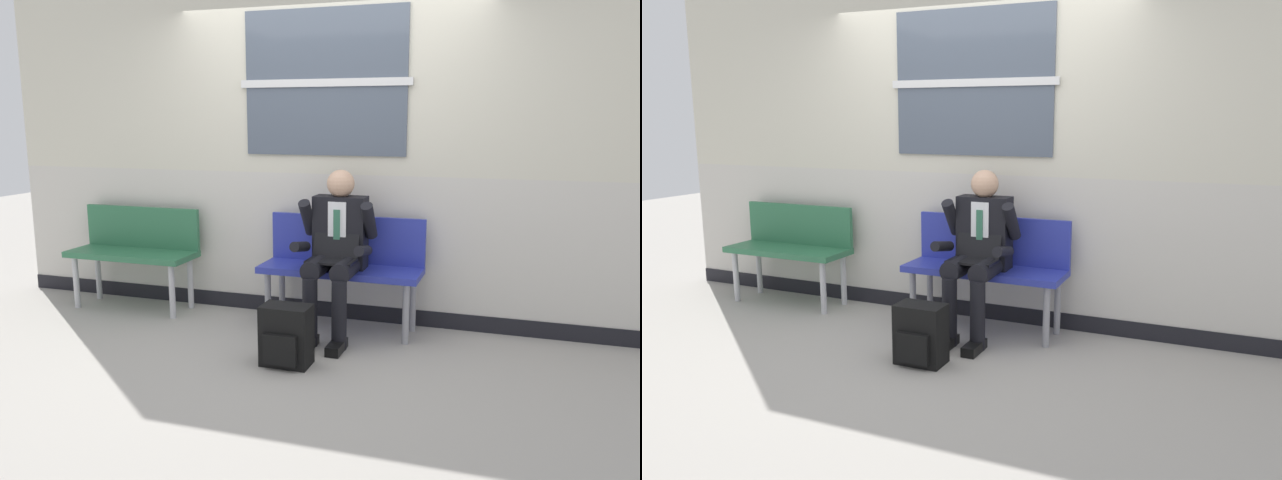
{
  "view_description": "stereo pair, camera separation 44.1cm",
  "coord_description": "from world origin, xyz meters",
  "views": [
    {
      "loc": [
        1.51,
        -4.13,
        1.63
      ],
      "look_at": [
        0.1,
        0.17,
        0.75
      ],
      "focal_mm": 35.1,
      "sensor_mm": 36.0,
      "label": 1
    },
    {
      "loc": [
        1.92,
        -3.97,
        1.63
      ],
      "look_at": [
        0.1,
        0.17,
        0.75
      ],
      "focal_mm": 35.1,
      "sensor_mm": 36.0,
      "label": 2
    }
  ],
  "objects": [
    {
      "name": "person_seated",
      "position": [
        0.2,
        0.24,
        0.68
      ],
      "size": [
        0.57,
        0.7,
        1.26
      ],
      "color": "black",
      "rests_on": "ground"
    },
    {
      "name": "backpack",
      "position": [
        0.05,
        -0.42,
        0.2
      ],
      "size": [
        0.33,
        0.25,
        0.41
      ],
      "color": "black",
      "rests_on": "ground"
    },
    {
      "name": "bench_with_person",
      "position": [
        0.2,
        0.44,
        0.54
      ],
      "size": [
        1.25,
        0.42,
        0.88
      ],
      "color": "#28339E",
      "rests_on": "ground"
    },
    {
      "name": "bench_empty",
      "position": [
        -1.68,
        0.43,
        0.53
      ],
      "size": [
        1.11,
        0.42,
        0.87
      ],
      "color": "#2D6B47",
      "rests_on": "ground"
    },
    {
      "name": "ground_plane",
      "position": [
        0.0,
        0.0,
        0.0
      ],
      "size": [
        18.0,
        18.0,
        0.0
      ],
      "primitive_type": "plane",
      "color": "#9E9991"
    },
    {
      "name": "station_wall",
      "position": [
        -0.0,
        0.72,
        1.41
      ],
      "size": [
        5.95,
        0.16,
        2.83
      ],
      "color": "beige",
      "rests_on": "ground"
    }
  ]
}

